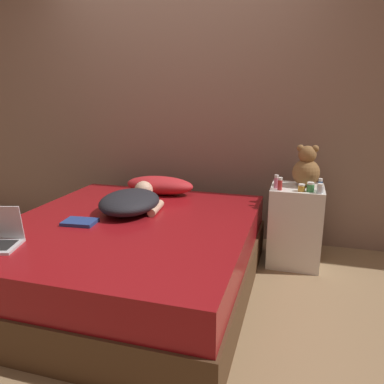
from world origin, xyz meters
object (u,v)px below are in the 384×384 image
(bottle_amber, at_px, (301,188))
(bottle_green, at_px, (310,187))
(teddy_bear, at_px, (306,168))
(bottle_clear, at_px, (320,189))
(bottle_blue, at_px, (320,185))
(book, at_px, (80,222))
(pillow, at_px, (160,185))
(person_lying, at_px, (132,201))
(bottle_pink, at_px, (276,182))
(bottle_red, at_px, (280,184))

(bottle_amber, xyz_separation_m, bottle_green, (0.06, 0.01, 0.01))
(teddy_bear, distance_m, bottle_clear, 0.26)
(bottle_blue, relative_size, book, 0.42)
(pillow, bearing_deg, bottle_amber, -6.66)
(person_lying, relative_size, book, 3.14)
(bottle_pink, relative_size, bottle_red, 1.07)
(bottle_clear, distance_m, bottle_red, 0.29)
(bottle_amber, bearing_deg, person_lying, -162.85)
(pillow, relative_size, bottle_red, 6.16)
(bottle_pink, distance_m, bottle_clear, 0.33)
(bottle_blue, xyz_separation_m, bottle_pink, (-0.33, -0.00, 0.00))
(bottle_red, distance_m, bottle_green, 0.23)
(teddy_bear, relative_size, bottle_pink, 3.09)
(bottle_pink, distance_m, bottle_green, 0.26)
(pillow, distance_m, bottle_green, 1.28)
(pillow, bearing_deg, teddy_bear, 2.35)
(bottle_pink, relative_size, book, 0.46)
(person_lying, distance_m, bottle_clear, 1.41)
(bottle_amber, bearing_deg, pillow, 173.34)
(bottle_amber, relative_size, bottle_green, 0.77)
(pillow, height_order, bottle_red, bottle_red)
(bottle_blue, height_order, bottle_pink, bottle_pink)
(person_lying, height_order, bottle_green, bottle_green)
(person_lying, distance_m, bottle_blue, 1.43)
(bottle_clear, distance_m, bottle_green, 0.07)
(pillow, bearing_deg, person_lying, -93.04)
(person_lying, xyz_separation_m, bottle_pink, (1.04, 0.42, 0.12))
(teddy_bear, distance_m, bottle_red, 0.29)
(person_lying, relative_size, bottle_pink, 6.89)
(pillow, distance_m, bottle_amber, 1.21)
(bottle_blue, bearing_deg, bottle_clear, -90.87)
(bottle_blue, relative_size, bottle_green, 1.35)
(bottle_red, height_order, bottle_amber, bottle_red)
(pillow, relative_size, book, 2.62)
(bottle_blue, distance_m, bottle_green, 0.08)
(bottle_amber, bearing_deg, bottle_blue, 18.44)
(bottle_blue, distance_m, bottle_amber, 0.14)
(bottle_clear, xyz_separation_m, bottle_amber, (-0.13, 0.02, -0.01))
(book, bearing_deg, pillow, 74.91)
(bottle_blue, height_order, bottle_green, bottle_blue)
(bottle_clear, height_order, bottle_red, bottle_red)
(bottle_clear, bearing_deg, teddy_bear, 116.81)
(bottle_pink, bearing_deg, bottle_clear, -10.69)
(pillow, height_order, bottle_green, bottle_green)
(teddy_bear, bearing_deg, book, -147.29)
(pillow, distance_m, book, 0.93)
(teddy_bear, bearing_deg, bottle_red, -133.27)
(pillow, xyz_separation_m, person_lying, (-0.03, -0.52, -0.00))
(pillow, height_order, person_lying, pillow)
(person_lying, bearing_deg, bottle_red, 13.03)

